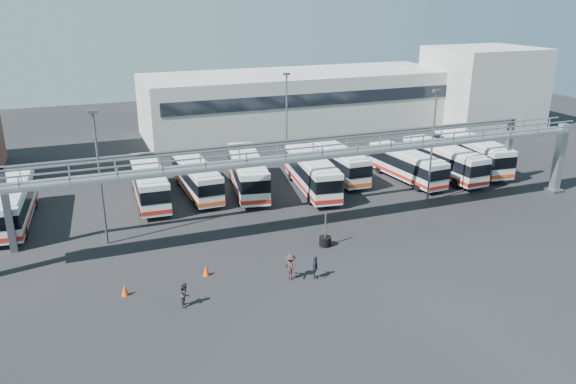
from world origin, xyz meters
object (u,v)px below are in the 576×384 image
object	(u,v)px
pedestrian_d	(315,267)
pedestrian_c	(291,267)
bus_8	(443,159)
bus_3	(197,177)
bus_7	(407,164)
light_pole_mid	(432,141)
cone_right	(206,270)
bus_9	(472,152)
bus_0	(13,203)
pedestrian_b	(185,294)
bus_6	(336,161)
bus_5	(312,172)
bus_4	(247,172)
light_pole_back	(287,115)
light_pole_left	(99,171)
cone_left	(125,290)
tire_stack	(325,240)
bus_2	(149,182)

from	to	relation	value
pedestrian_d	pedestrian_c	bearing A→B (deg)	100.32
bus_8	pedestrian_d	size ratio (longest dim) A/B	7.06
bus_3	pedestrian_c	distance (m)	19.02
bus_8	bus_7	bearing A→B (deg)	173.79
light_pole_mid	cone_right	xyz separation A→B (m)	(-22.22, -6.79, -5.36)
bus_7	bus_9	world-z (taller)	bus_9
cone_right	bus_0	bearing A→B (deg)	130.72
bus_3	pedestrian_b	size ratio (longest dim) A/B	6.82
bus_6	bus_0	bearing A→B (deg)	-176.42
bus_3	bus_5	world-z (taller)	bus_5
bus_4	pedestrian_c	bearing A→B (deg)	-88.46
bus_8	pedestrian_c	distance (m)	27.41
light_pole_back	bus_6	distance (m)	7.49
bus_5	bus_0	bearing A→B (deg)	-175.05
bus_5	pedestrian_c	world-z (taller)	bus_5
light_pole_left	cone_left	world-z (taller)	light_pole_left
bus_6	tire_stack	size ratio (longest dim) A/B	4.14
bus_7	cone_right	bearing A→B (deg)	-156.15
pedestrian_b	bus_7	bearing A→B (deg)	-39.79
light_pole_mid	bus_4	distance (m)	17.33
bus_9	bus_0	bearing A→B (deg)	-175.49
bus_9	bus_8	bearing A→B (deg)	-159.67
bus_4	pedestrian_c	xyz separation A→B (m)	(-2.67, -18.12, -1.06)
pedestrian_c	cone_left	world-z (taller)	pedestrian_c
bus_6	tire_stack	world-z (taller)	bus_6
light_pole_mid	pedestrian_c	xyz separation A→B (m)	(-17.09, -9.30, -4.85)
pedestrian_c	cone_left	size ratio (longest dim) A/B	2.36
light_pole_mid	bus_7	xyz separation A→B (m)	(1.56, 6.08, -4.02)
bus_2	bus_8	world-z (taller)	bus_8
light_pole_left	bus_9	size ratio (longest dim) A/B	0.87
cone_left	pedestrian_d	bearing A→B (deg)	-10.49
bus_4	bus_9	world-z (taller)	bus_4
light_pole_left	bus_6	distance (m)	25.14
bus_8	bus_0	bearing A→B (deg)	174.70
light_pole_mid	bus_0	world-z (taller)	light_pole_mid
bus_3	pedestrian_d	distance (m)	19.74
bus_5	cone_left	size ratio (longest dim) A/B	15.38
bus_9	bus_7	bearing A→B (deg)	-168.45
light_pole_mid	bus_9	xyz separation A→B (m)	(10.27, 7.01, -3.79)
bus_0	bus_7	bearing A→B (deg)	1.21
cone_right	cone_left	bearing A→B (deg)	-171.71
bus_3	light_pole_back	bearing A→B (deg)	24.02
tire_stack	cone_right	bearing A→B (deg)	-171.52
light_pole_back	bus_6	size ratio (longest dim) A/B	0.95
bus_3	bus_6	distance (m)	14.48
pedestrian_b	cone_right	xyz separation A→B (m)	(2.08, 3.38, -0.39)
pedestrian_b	cone_left	xyz separation A→B (m)	(-3.29, 2.60, -0.39)
bus_8	cone_right	bearing A→B (deg)	-158.33
bus_6	pedestrian_b	xyz separation A→B (m)	(-19.61, -19.71, -1.04)
bus_5	cone_right	xyz separation A→B (m)	(-13.54, -13.38, -1.52)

